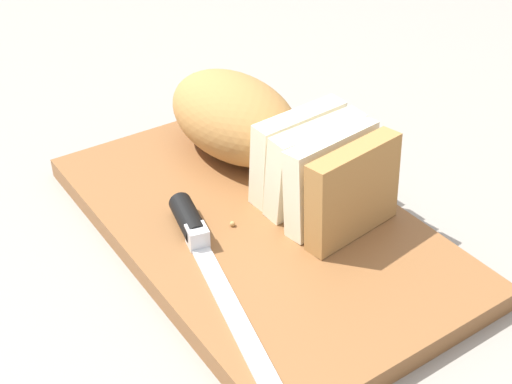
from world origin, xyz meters
TOP-DOWN VIEW (x-y plane):
  - ground_plane at (0.00, 0.00)m, footprint 3.00×3.00m
  - cutting_board at (0.00, 0.00)m, footprint 0.44×0.27m
  - bread_loaf at (-0.07, 0.05)m, footprint 0.31×0.13m
  - bread_knife at (0.01, -0.07)m, footprint 0.28×0.08m
  - crumb_near_knife at (-0.03, 0.03)m, footprint 0.01×0.01m
  - crumb_near_loaf at (0.00, 0.02)m, footprint 0.00×0.00m
  - crumb_stray_left at (0.00, -0.03)m, footprint 0.01×0.01m

SIDE VIEW (x-z plane):
  - ground_plane at x=0.00m, z-range 0.00..0.00m
  - cutting_board at x=0.00m, z-range 0.00..0.02m
  - crumb_near_loaf at x=0.00m, z-range 0.02..0.03m
  - crumb_stray_left at x=0.00m, z-range 0.02..0.03m
  - crumb_near_knife at x=-0.03m, z-range 0.02..0.03m
  - bread_knife at x=0.01m, z-range 0.02..0.04m
  - bread_loaf at x=-0.07m, z-range 0.02..0.11m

